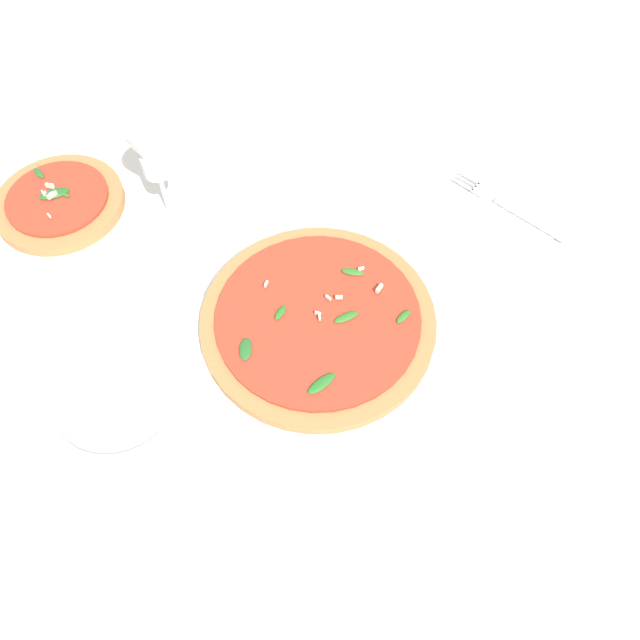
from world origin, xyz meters
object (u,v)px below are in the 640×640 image
Objects in this scene: pizza_arugula_main at (320,325)px; pizza_personal_side at (61,205)px; side_plate_white at (118,397)px; fork at (510,207)px; wine_glass at (153,154)px.

pizza_arugula_main and pizza_personal_side have the same top height.
side_plate_white is at bearing 69.86° from pizza_arugula_main.
pizza_personal_side reaches higher than fork.
pizza_personal_side is (0.45, 0.16, -0.00)m from pizza_arugula_main.
wine_glass is 1.00× the size of side_plate_white.
pizza_personal_side is 1.20× the size of side_plate_white.
wine_glass is 0.35m from side_plate_white.
side_plate_white is (-0.23, 0.24, -0.12)m from wine_glass.
pizza_personal_side is at bearing 42.18° from fork.
wine_glass is at bearing -133.37° from pizza_personal_side.
fork is 0.67m from side_plate_white.
fork is at bearing -101.56° from side_plate_white.
pizza_personal_side reaches higher than side_plate_white.
pizza_arugula_main is 1.68× the size of fork.
wine_glass reaches higher than side_plate_white.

